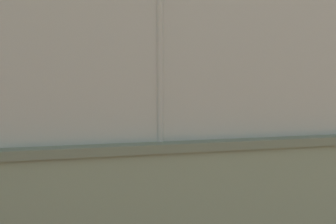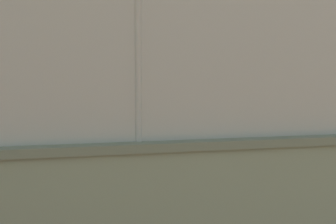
% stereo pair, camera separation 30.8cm
% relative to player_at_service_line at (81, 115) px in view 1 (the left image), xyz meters
% --- Properties ---
extents(ground_plane, '(260.00, 260.00, 0.00)m').
position_rel_player_at_service_line_xyz_m(ground_plane, '(-2.89, -1.28, -0.96)').
color(ground_plane, '#B27247').
extents(perimeter_wall, '(22.42, 1.21, 1.63)m').
position_rel_player_at_service_line_xyz_m(perimeter_wall, '(-0.68, 11.50, -0.14)').
color(perimeter_wall, slate).
rests_on(perimeter_wall, ground_plane).
extents(fence_panel_on_wall, '(22.03, 0.81, 1.88)m').
position_rel_player_at_service_line_xyz_m(fence_panel_on_wall, '(-0.68, 11.50, 1.61)').
color(fence_panel_on_wall, gray).
rests_on(fence_panel_on_wall, perimeter_wall).
extents(player_at_service_line, '(0.84, 1.10, 1.63)m').
position_rel_player_at_service_line_xyz_m(player_at_service_line, '(0.00, 0.00, 0.00)').
color(player_at_service_line, navy).
rests_on(player_at_service_line, ground_plane).
extents(player_crossing_court, '(0.82, 0.68, 1.48)m').
position_rel_player_at_service_line_xyz_m(player_crossing_court, '(-3.95, -3.21, -0.10)').
color(player_crossing_court, navy).
rests_on(player_crossing_court, ground_plane).
extents(sports_ball, '(0.15, 0.15, 0.15)m').
position_rel_player_at_service_line_xyz_m(sports_ball, '(-0.00, 1.31, -0.89)').
color(sports_ball, '#3399D8').
rests_on(sports_ball, ground_plane).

